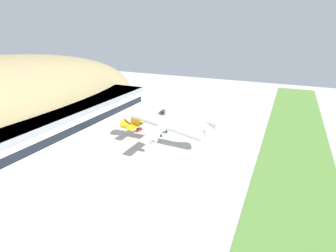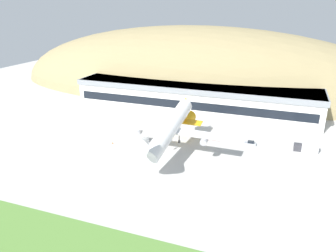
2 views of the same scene
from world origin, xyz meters
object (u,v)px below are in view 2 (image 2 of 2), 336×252
at_px(fuel_truck, 307,148).
at_px(traffic_cone_0, 112,143).
at_px(terminal_building, 194,96).
at_px(service_car_1, 250,143).
at_px(cargo_airplane, 171,129).
at_px(service_car_0, 214,138).

xyz_separation_m(fuel_truck, traffic_cone_0, (-67.18, -17.27, -1.22)).
bearing_deg(traffic_cone_0, fuel_truck, 14.42).
bearing_deg(terminal_building, fuel_truck, -31.48).
bearing_deg(terminal_building, service_car_1, -45.69).
bearing_deg(service_car_1, fuel_truck, 2.65).
height_order(terminal_building, traffic_cone_0, terminal_building).
xyz_separation_m(cargo_airplane, service_car_0, (10.50, 20.12, -9.61)).
height_order(terminal_building, cargo_airplane, cargo_airplane).
relative_size(cargo_airplane, fuel_truck, 5.76).
height_order(cargo_airplane, fuel_truck, cargo_airplane).
bearing_deg(service_car_0, cargo_airplane, -117.56).
distance_m(service_car_1, fuel_truck, 19.11).
xyz_separation_m(service_car_1, traffic_cone_0, (-48.10, -16.39, -0.35)).
height_order(cargo_airplane, service_car_1, cargo_airplane).
bearing_deg(service_car_0, traffic_cone_0, -153.91).
distance_m(terminal_building, service_car_0, 35.74).
distance_m(fuel_truck, traffic_cone_0, 69.37).
relative_size(service_car_0, service_car_1, 1.09).
relative_size(terminal_building, cargo_airplane, 2.44).
distance_m(terminal_building, cargo_airplane, 51.31).
bearing_deg(fuel_truck, service_car_1, -177.35).
relative_size(cargo_airplane, service_car_1, 11.28).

